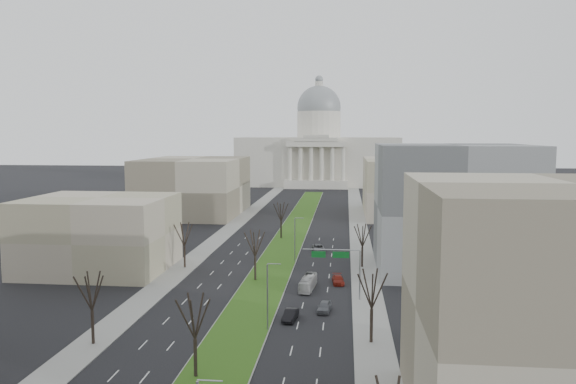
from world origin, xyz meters
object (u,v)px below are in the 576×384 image
Objects in this scene: car_red at (338,280)px; box_van at (308,283)px; car_grey_far at (319,248)px; car_grey_near at (324,307)px; car_black at (290,315)px.

car_red is 0.59× the size of box_van.
car_grey_far is 0.68× the size of box_van.
car_red is 0.87× the size of car_grey_far.
car_grey_near is 0.55× the size of box_van.
car_red is (6.38, 19.94, -0.07)m from car_black.
car_black is at bearing -101.62° from car_grey_far.
car_grey_far is at bearing 94.96° from car_black.
car_red is at bearing 90.15° from car_grey_near.
car_grey_near reaches higher than car_red.
car_black is at bearing -113.27° from car_red.
car_grey_far is at bearing 94.55° from car_red.
car_black is 20.94m from car_red.
box_van is at bearing 91.98° from car_black.
car_black reaches higher than car_grey_near.
box_van reaches higher than car_grey_near.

